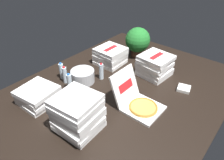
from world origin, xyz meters
The scene contains 13 objects.
ground_plane centered at (0.00, 0.00, -0.01)m, with size 3.20×2.40×0.02m, color black.
open_pizza_box centered at (-0.11, -0.35, 0.08)m, with size 0.40×0.55×0.40m.
pizza_stack_center_near centered at (0.62, -0.14, 0.15)m, with size 0.44×0.44×0.31m.
pizza_stack_right_near centered at (0.47, 0.56, 0.13)m, with size 0.41×0.42×0.26m.
pizza_stack_right_mid centered at (-0.78, -0.09, 0.20)m, with size 0.45×0.45×0.41m.
pizza_stack_left_far centered at (-0.80, 0.60, 0.10)m, with size 0.45×0.45×0.20m.
ice_bucket centered at (-0.16, 0.52, 0.09)m, with size 0.32×0.32×0.17m, color #B7BABF.
water_bottle_0 centered at (-0.29, 0.80, 0.12)m, with size 0.06×0.06×0.24m.
water_bottle_1 centered at (-0.32, 0.69, 0.12)m, with size 0.06×0.06×0.24m.
water_bottle_2 centered at (0.06, 0.37, 0.12)m, with size 0.06×0.06×0.24m.
water_bottle_3 centered at (-0.40, 0.51, 0.12)m, with size 0.06×0.06×0.24m.
potted_plant centered at (0.95, 0.38, 0.27)m, with size 0.40×0.40×0.48m.
napkin_pile centered at (0.55, -0.63, 0.02)m, with size 0.16×0.16×0.04m, color white.
Camera 1 is at (-1.72, -1.31, 1.64)m, focal length 33.51 mm.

